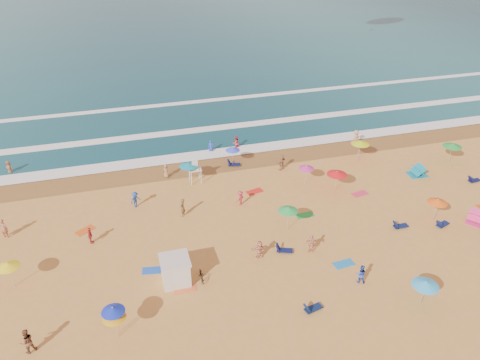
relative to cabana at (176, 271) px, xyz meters
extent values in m
plane|color=gold|center=(6.58, 4.92, -1.00)|extent=(220.00, 220.00, 0.00)
cube|color=#0C4756|center=(6.58, 88.92, -1.00)|extent=(220.00, 140.00, 0.18)
plane|color=olive|center=(6.58, 17.42, -0.99)|extent=(220.00, 220.00, 0.00)
cube|color=white|center=(6.58, 19.92, -0.90)|extent=(200.00, 2.20, 0.05)
cube|color=white|center=(6.58, 26.92, -0.90)|extent=(200.00, 1.60, 0.05)
cube|color=white|center=(6.58, 36.92, -0.90)|extent=(200.00, 1.20, 0.05)
cube|color=silver|center=(0.00, 0.00, 0.00)|extent=(2.00, 2.00, 2.00)
cube|color=silver|center=(0.00, 0.00, 1.06)|extent=(2.20, 2.20, 0.12)
imported|color=black|center=(1.90, -0.30, -0.60)|extent=(0.59, 1.55, 0.80)
cone|color=#36B3F5|center=(16.44, -7.20, 0.95)|extent=(1.89, 1.89, 0.35)
cone|color=#C9E217|center=(22.85, 13.95, 1.24)|extent=(2.02, 2.02, 0.35)
cone|color=#FF3898|center=(22.99, 14.44, 1.03)|extent=(1.91, 1.91, 0.35)
cone|color=teal|center=(3.71, 14.48, 1.03)|extent=(1.92, 1.92, 0.35)
cone|color=#172DC5|center=(-4.61, -4.06, 1.30)|extent=(1.54, 1.54, 0.35)
cone|color=green|center=(32.20, 10.63, 1.23)|extent=(2.05, 2.05, 0.35)
cone|color=green|center=(10.42, 3.76, 1.25)|extent=(1.73, 1.73, 0.35)
cone|color=#D83095|center=(15.05, 10.70, 1.03)|extent=(1.57, 1.57, 0.35)
cone|color=orange|center=(23.69, 1.49, 1.14)|extent=(1.76, 1.76, 0.35)
cone|color=red|center=(17.51, 8.82, 1.00)|extent=(2.00, 2.00, 0.35)
cone|color=#384DFF|center=(8.98, 16.69, 1.04)|extent=(1.55, 1.55, 0.35)
cone|color=#FFB115|center=(-4.59, -4.30, 0.96)|extent=(1.53, 1.53, 0.35)
cone|color=yellow|center=(-11.79, 2.79, 1.06)|extent=(1.65, 1.65, 0.35)
cube|color=#0F164B|center=(9.16, 1.00, -0.83)|extent=(1.41, 1.00, 0.34)
cube|color=#0E1D47|center=(8.82, -5.61, -0.83)|extent=(1.39, 0.83, 0.34)
cube|color=#0F1C4D|center=(20.28, 1.38, -0.83)|extent=(1.31, 0.58, 0.34)
cube|color=#101C53|center=(24.03, 0.59, -0.83)|extent=(1.41, 0.95, 0.34)
cube|color=#0E1446|center=(32.16, 6.38, -0.83)|extent=(1.34, 0.65, 0.34)
cube|color=#0E1449|center=(9.11, 16.60, -0.83)|extent=(1.40, 0.87, 0.34)
cube|color=blue|center=(-1.57, 1.68, -0.98)|extent=(1.82, 1.14, 0.03)
cube|color=#E15B19|center=(-6.70, 8.60, -0.98)|extent=(1.89, 1.67, 0.03)
cube|color=orange|center=(0.46, -1.04, -0.98)|extent=(1.72, 0.89, 0.03)
cube|color=red|center=(9.63, 10.77, -0.98)|extent=(1.86, 1.24, 0.03)
cube|color=#1F80C7|center=(13.16, -1.71, -0.98)|extent=(1.77, 1.02, 0.03)
cube|color=green|center=(12.83, 5.49, -0.98)|extent=(1.75, 0.96, 0.03)
cube|color=#E53557|center=(19.57, 7.47, -0.98)|extent=(1.84, 1.20, 0.03)
imported|color=brown|center=(-14.43, 21.65, -0.42)|extent=(0.96, 0.81, 1.67)
imported|color=blue|center=(13.37, -3.93, -0.20)|extent=(0.96, 0.89, 1.59)
imported|color=tan|center=(13.81, 14.40, -0.14)|extent=(1.61, 1.31, 1.72)
imported|color=#C1303C|center=(-6.17, 6.62, -0.22)|extent=(0.50, 0.95, 1.55)
imported|color=#A2764B|center=(1.56, 16.09, -0.24)|extent=(0.88, 0.81, 1.51)
imported|color=#E19276|center=(6.96, 0.96, -0.22)|extent=(1.47, 0.51, 1.56)
imported|color=#E29877|center=(11.25, 0.46, -0.15)|extent=(1.08, 0.72, 1.70)
imported|color=brown|center=(2.01, 8.56, -0.11)|extent=(0.70, 0.78, 1.79)
imported|color=#A8654D|center=(-13.24, 9.51, -0.08)|extent=(0.79, 0.68, 1.84)
imported|color=tan|center=(24.45, 17.77, -0.07)|extent=(1.37, 1.10, 1.86)
imported|color=#D03441|center=(10.48, 20.86, -0.35)|extent=(1.03, 0.90, 1.79)
imported|color=brown|center=(-10.08, -3.92, -0.08)|extent=(1.09, 0.99, 1.84)
imported|color=#CB3244|center=(7.58, 8.88, -0.24)|extent=(1.12, 1.05, 1.52)
imported|color=blue|center=(7.41, 20.59, -0.39)|extent=(0.72, 0.56, 1.73)
imported|color=#22469E|center=(-2.02, 11.23, -0.18)|extent=(1.22, 1.09, 1.64)
camera|label=1|loc=(-2.72, -27.19, 23.54)|focal=35.00mm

